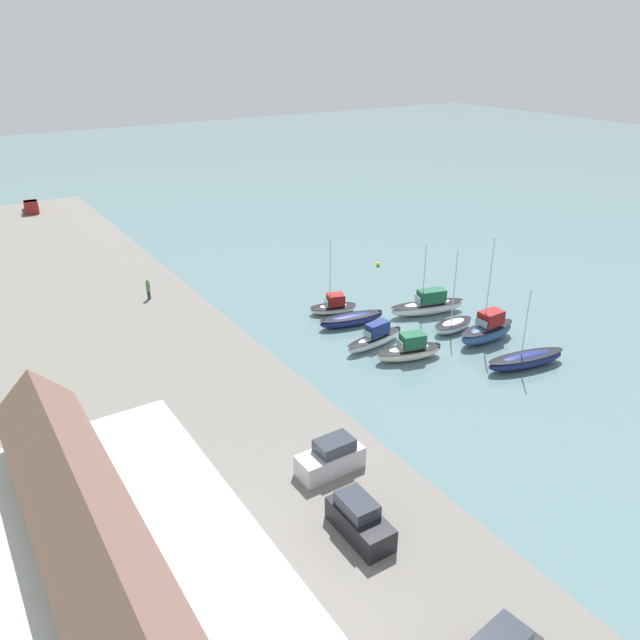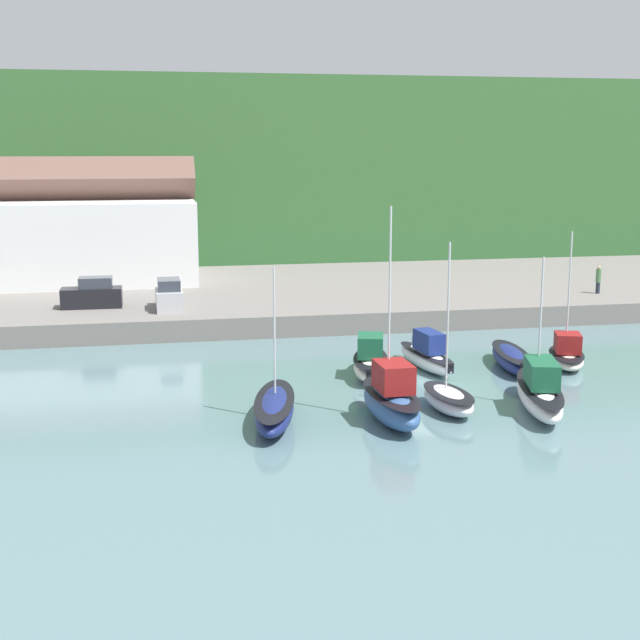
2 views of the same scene
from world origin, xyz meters
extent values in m
plane|color=slate|center=(0.00, 0.00, 0.00)|extent=(320.00, 320.00, 0.00)
cube|color=#386633|center=(0.00, 86.39, 10.08)|extent=(240.00, 72.33, 20.16)
cube|color=slate|center=(0.00, 26.49, 0.74)|extent=(137.76, 26.52, 1.48)
cube|color=white|center=(-19.92, 32.79, 4.87)|extent=(18.38, 12.09, 6.78)
cube|color=brown|center=(-19.92, 32.79, 10.07)|extent=(18.75, 3.62, 3.62)
ellipsoid|color=white|center=(-2.78, 2.33, 0.61)|extent=(3.35, 6.23, 1.23)
ellipsoid|color=black|center=(-2.78, 2.33, 1.04)|extent=(3.46, 6.36, 0.12)
cube|color=#195638|center=(-2.86, 2.04, 1.83)|extent=(1.89, 2.37, 1.21)
cube|color=#8CA5B2|center=(-2.54, 3.19, 1.65)|extent=(1.23, 0.43, 0.60)
cube|color=black|center=(-3.52, -0.40, 0.86)|extent=(0.42, 0.36, 0.56)
ellipsoid|color=white|center=(0.82, 3.34, 0.56)|extent=(2.18, 6.54, 1.11)
ellipsoid|color=black|center=(0.82, 3.34, 0.95)|extent=(2.26, 6.67, 0.12)
cube|color=navy|center=(0.86, 3.02, 1.70)|extent=(1.32, 2.36, 1.18)
cube|color=#8CA5B2|center=(0.70, 4.28, 1.53)|extent=(0.95, 0.22, 0.59)
cube|color=black|center=(1.19, 0.31, 0.78)|extent=(0.39, 0.32, 0.56)
ellipsoid|color=navy|center=(5.69, 2.48, 0.58)|extent=(2.83, 6.78, 1.16)
ellipsoid|color=black|center=(5.69, 2.48, 0.98)|extent=(2.92, 6.92, 0.12)
cube|color=black|center=(5.14, -0.60, 0.81)|extent=(0.40, 0.34, 0.56)
ellipsoid|color=white|center=(9.08, 2.32, 0.45)|extent=(3.33, 5.12, 0.91)
ellipsoid|color=black|center=(9.08, 2.32, 0.77)|extent=(3.43, 5.23, 0.12)
cube|color=maroon|center=(9.00, 2.09, 1.47)|extent=(1.88, 2.04, 1.13)
cube|color=#8CA5B2|center=(9.32, 3.02, 1.30)|extent=(1.23, 0.51, 0.56)
cylinder|color=silver|center=(9.19, 2.65, 4.40)|extent=(0.10, 0.10, 6.99)
ellipsoid|color=navy|center=(-9.31, -5.15, 0.65)|extent=(3.24, 7.63, 1.30)
ellipsoid|color=black|center=(-9.31, -5.15, 1.10)|extent=(3.34, 7.79, 0.12)
cylinder|color=silver|center=(-9.20, -4.60, 4.28)|extent=(0.10, 0.10, 5.97)
ellipsoid|color=#33568E|center=(-3.95, -6.07, 0.82)|extent=(2.14, 6.30, 1.63)
ellipsoid|color=black|center=(-3.95, -6.07, 1.39)|extent=(2.22, 6.43, 0.12)
cube|color=maroon|center=(-3.94, -6.38, 2.28)|extent=(1.54, 2.22, 1.31)
cube|color=#8CA5B2|center=(-3.97, -5.14, 2.09)|extent=(1.35, 0.13, 0.65)
cylinder|color=silver|center=(-3.96, -5.60, 5.84)|extent=(0.10, 0.10, 8.42)
ellipsoid|color=silver|center=(-0.73, -4.93, 0.55)|extent=(2.08, 4.57, 1.11)
ellipsoid|color=black|center=(-0.73, -4.93, 0.94)|extent=(2.16, 4.67, 0.12)
cylinder|color=silver|center=(-0.75, -4.60, 4.68)|extent=(0.10, 0.10, 7.14)
ellipsoid|color=white|center=(3.70, -5.58, 0.68)|extent=(3.85, 8.07, 1.35)
ellipsoid|color=black|center=(3.70, -5.58, 1.15)|extent=(3.96, 8.24, 0.12)
cube|color=#195638|center=(3.59, -5.96, 1.97)|extent=(2.04, 3.02, 1.24)
cube|color=#8CA5B2|center=(4.00, -4.48, 1.79)|extent=(1.20, 0.42, 0.62)
cylinder|color=silver|center=(3.86, -5.01, 4.41)|extent=(0.10, 0.10, 6.11)
cube|color=black|center=(-18.74, 19.33, 2.18)|extent=(4.23, 1.86, 1.40)
cube|color=#333842|center=(-18.43, 19.32, 3.26)|extent=(2.33, 1.56, 0.76)
cube|color=#B7B7BC|center=(-13.40, 17.70, 2.18)|extent=(1.84, 4.22, 1.40)
cube|color=#333842|center=(-13.39, 17.38, 3.26)|extent=(1.55, 2.32, 0.76)
cylinder|color=#232838|center=(19.42, 17.95, 1.91)|extent=(0.32, 0.32, 0.85)
cylinder|color=#4C7A4C|center=(19.42, 17.95, 2.86)|extent=(0.40, 0.40, 1.05)
sphere|color=tan|center=(19.42, 17.95, 3.50)|extent=(0.24, 0.24, 0.24)
camera|label=1|loc=(-39.19, 35.06, 26.04)|focal=35.00mm
camera|label=2|loc=(-15.01, -44.66, 12.71)|focal=50.00mm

